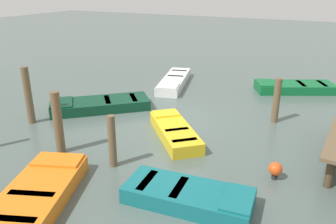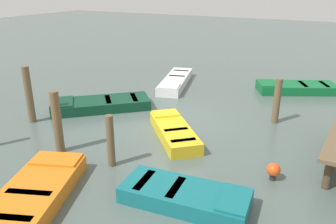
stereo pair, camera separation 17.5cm
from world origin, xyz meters
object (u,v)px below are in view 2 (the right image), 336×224
object	(u,v)px
mooring_piling_far_right	(111,141)
marker_buoy	(273,170)
rowboat_teal	(186,196)
rowboat_orange	(35,192)
rowboat_white	(176,81)
rowboat_green	(296,88)
mooring_piling_center	(277,101)
mooring_piling_near_right	(57,122)
mooring_piling_mid_right	(29,95)
rowboat_yellow	(174,131)
rowboat_dark_green	(100,104)

from	to	relation	value
mooring_piling_far_right	marker_buoy	distance (m)	4.44
rowboat_teal	rowboat_orange	world-z (taller)	same
rowboat_white	mooring_piling_far_right	distance (m)	8.29
rowboat_teal	marker_buoy	xyz separation A→B (m)	(-2.01, 1.59, 0.07)
rowboat_green	rowboat_teal	bearing A→B (deg)	58.09
mooring_piling_center	mooring_piling_near_right	bearing A→B (deg)	-44.77
rowboat_white	rowboat_green	bearing A→B (deg)	91.40
mooring_piling_far_right	mooring_piling_mid_right	distance (m)	4.73
rowboat_green	mooring_piling_near_right	bearing A→B (deg)	33.92
mooring_piling_near_right	marker_buoy	distance (m)	6.31
rowboat_orange	rowboat_teal	bearing A→B (deg)	-85.89
rowboat_white	marker_buoy	size ratio (longest dim) A/B	9.01
rowboat_yellow	mooring_piling_far_right	size ratio (longest dim) A/B	1.92
rowboat_teal	rowboat_yellow	xyz separation A→B (m)	(-3.16, -1.89, -0.00)
mooring_piling_near_right	mooring_piling_mid_right	distance (m)	2.94
rowboat_teal	mooring_piling_center	world-z (taller)	mooring_piling_center
mooring_piling_near_right	rowboat_dark_green	bearing A→B (deg)	-160.55
mooring_piling_center	marker_buoy	xyz separation A→B (m)	(4.04, 0.75, -0.55)
rowboat_dark_green	mooring_piling_center	size ratio (longest dim) A/B	2.32
rowboat_teal	rowboat_green	bearing A→B (deg)	79.45
rowboat_dark_green	marker_buoy	bearing A→B (deg)	121.75
rowboat_teal	mooring_piling_near_right	world-z (taller)	mooring_piling_near_right
rowboat_yellow	marker_buoy	bearing A→B (deg)	-150.13
rowboat_white	rowboat_orange	world-z (taller)	same
rowboat_yellow	mooring_piling_center	distance (m)	4.03
mooring_piling_mid_right	marker_buoy	distance (m)	8.79
rowboat_white	mooring_piling_far_right	xyz separation A→B (m)	(8.04, 1.96, 0.55)
rowboat_teal	mooring_piling_mid_right	distance (m)	7.47
rowboat_dark_green	rowboat_orange	distance (m)	6.25
mooring_piling_near_right	mooring_piling_mid_right	size ratio (longest dim) A/B	0.92
rowboat_dark_green	rowboat_teal	world-z (taller)	same
mooring_piling_near_right	mooring_piling_far_right	bearing A→B (deg)	91.11
rowboat_dark_green	rowboat_green	xyz separation A→B (m)	(-6.14, 6.76, 0.00)
rowboat_white	rowboat_yellow	distance (m)	6.17
rowboat_dark_green	rowboat_white	size ratio (longest dim) A/B	0.89
rowboat_white	mooring_piling_mid_right	distance (m)	7.30
rowboat_orange	rowboat_white	bearing A→B (deg)	-13.40
rowboat_teal	mooring_piling_center	bearing A→B (deg)	76.90
mooring_piling_center	marker_buoy	size ratio (longest dim) A/B	3.47
mooring_piling_mid_right	rowboat_orange	bearing A→B (deg)	48.79
rowboat_white	mooring_piling_center	distance (m)	6.07
rowboat_dark_green	rowboat_orange	bearing A→B (deg)	72.34
mooring_piling_mid_right	mooring_piling_far_right	bearing A→B (deg)	74.49
rowboat_yellow	rowboat_teal	bearing A→B (deg)	168.93
rowboat_white	rowboat_orange	bearing A→B (deg)	-7.47
rowboat_dark_green	mooring_piling_center	world-z (taller)	mooring_piling_center
rowboat_dark_green	rowboat_teal	distance (m)	7.15
rowboat_green	rowboat_teal	world-z (taller)	same
marker_buoy	rowboat_orange	bearing A→B (deg)	-53.88
rowboat_white	rowboat_teal	world-z (taller)	same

